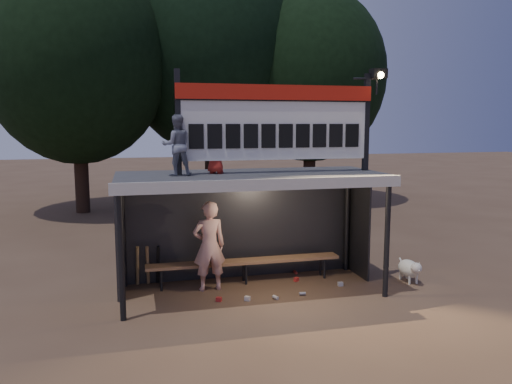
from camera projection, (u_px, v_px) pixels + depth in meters
ground at (251, 291)px, 9.75m from camera, size 80.00×80.00×0.00m
player at (209, 246)px, 9.72m from camera, size 0.68×0.47×1.77m
child_a at (177, 145)px, 8.91m from camera, size 0.55×0.44×1.09m
child_b at (216, 151)px, 9.29m from camera, size 0.49×0.46×0.84m
dugout_shelter at (248, 196)px, 9.73m from camera, size 5.10×2.08×2.32m
scoreboard_assembly at (280, 120)px, 9.42m from camera, size 4.10×0.27×1.99m
bench at (245, 262)px, 10.22m from camera, size 4.00×0.35×0.48m
tree_left at (76, 59)px, 17.66m from camera, size 6.46×6.46×9.27m
tree_mid at (209, 51)px, 20.20m from camera, size 7.22×7.22×10.36m
tree_right at (311, 76)px, 20.32m from camera, size 6.08×6.08×8.72m
dog at (410, 269)px, 10.29m from camera, size 0.36×0.81×0.49m
bats at (148, 265)px, 10.01m from camera, size 0.49×0.33×0.84m
litter at (283, 289)px, 9.78m from camera, size 2.64×1.54×0.08m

